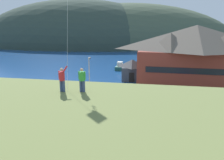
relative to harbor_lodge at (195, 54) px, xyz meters
The scene contains 18 objects.
ground_plane 27.23m from the harbor_lodge, 120.29° to the right, with size 600.00×600.00×0.00m, color #66604C.
parking_lot_pad 23.18m from the harbor_lodge, 126.78° to the right, with size 40.00×20.00×0.10m, color slate.
bay_water 39.98m from the harbor_lodge, 109.76° to the left, with size 360.00×84.00×0.03m, color navy.
far_hill_west_ridge 112.88m from the harbor_lodge, 124.54° to the left, with size 83.67×71.09×59.68m, color #3D4C38.
far_hill_east_peak 108.33m from the harbor_lodge, 122.46° to the left, with size 136.65×71.44×59.06m, color #2D3D33.
far_hill_center_saddle 98.22m from the harbor_lodge, 105.34° to the left, with size 138.51×65.17×53.91m, color #42513D.
harbor_lodge is the anchor object (origin of this frame).
storage_shed_near_lot 33.54m from the harbor_lodge, 144.66° to the right, with size 6.45×5.86×4.76m.
storage_shed_waterside 13.37m from the harbor_lodge, behind, with size 4.89×5.21×4.63m.
wharf_dock 19.76m from the harbor_lodge, 136.86° to the left, with size 3.20×12.51×0.70m.
moored_boat_wharfside 23.01m from the harbor_lodge, 139.79° to the left, with size 2.23×6.19×2.16m.
moored_boat_outer_mooring 16.92m from the harbor_lodge, 129.09° to the left, with size 3.21×8.31×2.16m.
parked_car_front_row_red 24.01m from the harbor_lodge, 111.43° to the right, with size 4.36×2.38×1.82m.
parked_car_corner_spot 16.31m from the harbor_lodge, 98.44° to the right, with size 4.33×2.31×1.82m.
parked_car_mid_row_center 18.37m from the harbor_lodge, 119.78° to the right, with size 4.25×2.16×1.82m.
parking_light_pole 22.15m from the harbor_lodge, 146.06° to the right, with size 0.24×0.78×6.71m.
person_kite_flyer 33.68m from the harbor_lodge, 116.49° to the right, with size 0.60×0.62×1.86m.
person_companion 32.88m from the harbor_lodge, 114.41° to the right, with size 0.55×0.40×1.74m.
Camera 1 is at (4.46, -20.97, 11.23)m, focal length 33.47 mm.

